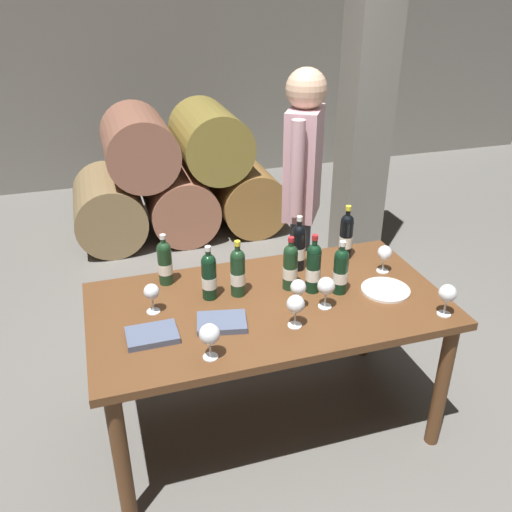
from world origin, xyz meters
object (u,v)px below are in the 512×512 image
Objects in this scene: wine_glass_3 at (326,287)px; sommelier_presenting at (302,185)px; wine_bottle_4 at (165,262)px; wine_glass_0 at (152,293)px; wine_bottle_3 at (346,236)px; tasting_notebook at (152,335)px; dining_table at (268,318)px; wine_bottle_7 at (209,276)px; wine_bottle_0 at (313,267)px; wine_glass_2 at (296,305)px; wine_glass_6 at (298,288)px; wine_bottle_1 at (299,247)px; wine_bottle_5 at (290,266)px; wine_glass_1 at (210,335)px; wine_glass_4 at (385,254)px; wine_bottle_2 at (238,272)px; wine_bottle_6 at (341,270)px; leather_ledger at (222,322)px; wine_glass_5 at (448,294)px; serving_plate at (385,290)px.

wine_glass_3 is 0.91m from sommelier_presenting.
wine_bottle_4 reaches higher than wine_glass_0.
wine_bottle_3 is 2.07× the size of wine_glass_0.
wine_bottle_3 reaches higher than tasting_notebook.
dining_table is 6.14× the size of wine_bottle_7.
sommelier_presenting is at bearing 72.92° from wine_bottle_0.
dining_table is at bearing 102.49° from wine_glass_2.
wine_bottle_3 is 2.05× the size of wine_glass_6.
wine_bottle_1 is 0.21m from wine_bottle_5.
wine_glass_1 is at bearing -160.60° from wine_glass_3.
wine_glass_2 is 1.04× the size of wine_glass_4.
wine_bottle_2 reaches higher than wine_glass_1.
wine_bottle_2 is at bearing 165.17° from wine_bottle_6.
leather_ledger is (-0.26, -0.12, 0.11)m from dining_table.
tasting_notebook is 0.31m from leather_ledger.
wine_bottle_6 is (0.36, -0.01, 0.21)m from dining_table.
wine_bottle_1 is 0.66m from leather_ledger.
wine_bottle_5 is at bearing 114.01° from wine_glass_3.
wine_glass_4 is 0.96× the size of wine_glass_5.
wine_glass_4 is at bearing 23.04° from wine_glass_1.
wine_glass_1 is 0.26m from leather_ledger.
wine_glass_6 is (-0.44, -0.41, -0.03)m from wine_bottle_3.
wine_glass_3 is 0.36m from serving_plate.
wine_bottle_7 is at bearing 178.90° from wine_glass_4.
leather_ledger is at bearing -170.38° from wine_bottle_6.
wine_bottle_5 reaches higher than dining_table.
wine_bottle_1 is at bearing 87.83° from wine_glass_3.
tasting_notebook is at bearing -179.75° from wine_glass_3.
tasting_notebook is (-0.72, -0.22, -0.11)m from wine_bottle_5.
wine_glass_4 is 1.27m from tasting_notebook.
wine_glass_2 is at bearing -151.63° from wine_glass_3.
wine_bottle_2 reaches higher than wine_glass_2.
wine_glass_3 is 0.66× the size of serving_plate.
wine_bottle_3 is at bearing 42.85° from wine_glass_6.
leather_ledger is at bearing -155.29° from dining_table.
wine_bottle_1 reaches higher than serving_plate.
tasting_notebook is at bearing -99.33° from wine_glass_0.
wine_bottle_5 reaches higher than leather_ledger.
wine_bottle_2 is 1.80× the size of wine_glass_1.
wine_bottle_4 is 1.01m from sommelier_presenting.
wine_glass_3 is at bearing 11.64° from leather_ledger.
wine_glass_4 is 1.00× the size of wine_glass_6.
wine_bottle_2 is at bearing 116.52° from wine_glass_2.
sommelier_presenting is (0.58, 0.64, 0.16)m from wine_bottle_2.
wine_bottle_0 reaches higher than dining_table.
wine_bottle_3 is 0.47m from sommelier_presenting.
wine_glass_4 is at bearing -71.76° from sommelier_presenting.
sommelier_presenting is at bearing 108.24° from wine_glass_4.
wine_glass_0 is 0.09× the size of sommelier_presenting.
wine_bottle_1 is 1.94× the size of wine_glass_5.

